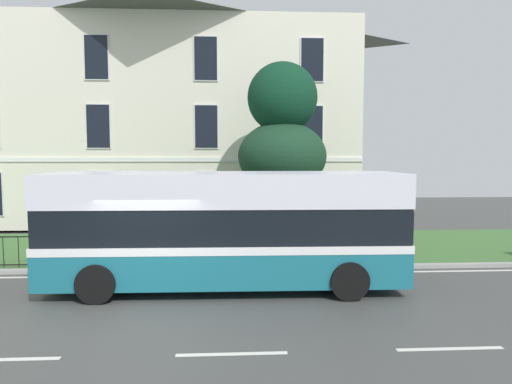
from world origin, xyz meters
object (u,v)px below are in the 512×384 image
(evergreen_tree, at_px, (277,171))
(litter_bin, at_px, (196,244))
(single_decker_bus, at_px, (226,227))
(georgian_townhouse, at_px, (169,107))

(evergreen_tree, distance_m, litter_bin, 5.04)
(litter_bin, bearing_deg, single_decker_bus, -69.47)
(evergreen_tree, xyz_separation_m, litter_bin, (-2.98, -3.39, -2.24))
(georgian_townhouse, relative_size, single_decker_bus, 2.13)
(litter_bin, bearing_deg, georgian_townhouse, 101.60)
(single_decker_bus, bearing_deg, evergreen_tree, 72.78)
(evergreen_tree, bearing_deg, single_decker_bus, -108.10)
(single_decker_bus, relative_size, litter_bin, 8.43)
(georgian_townhouse, bearing_deg, litter_bin, -78.40)
(georgian_townhouse, xyz_separation_m, litter_bin, (2.43, -11.83, -5.69))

